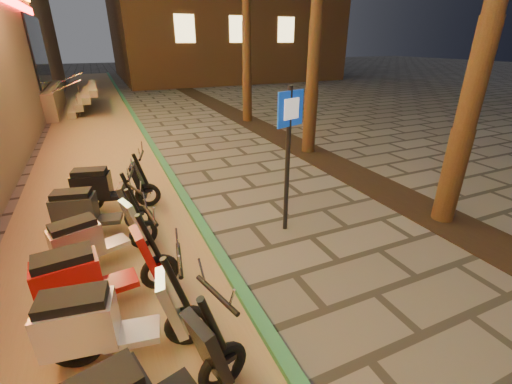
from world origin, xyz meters
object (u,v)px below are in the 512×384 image
pedestrian_sign (289,142)px  scooter_8 (91,210)px  scooter_6 (92,275)px  scooter_5 (107,322)px  scooter_9 (106,187)px  scooter_7 (94,238)px

pedestrian_sign → scooter_8: bearing=141.9°
scooter_6 → scooter_8: scooter_6 is taller
pedestrian_sign → scooter_6: size_ratio=1.48×
scooter_5 → scooter_9: (0.16, 4.01, -0.02)m
pedestrian_sign → scooter_5: 3.81m
scooter_6 → scooter_7: (0.03, 1.04, -0.04)m
pedestrian_sign → scooter_9: 3.93m
scooter_7 → scooter_9: size_ratio=0.95×
pedestrian_sign → scooter_8: size_ratio=1.57×
scooter_8 → scooter_9: 1.05m
pedestrian_sign → scooter_5: bearing=-168.3°
scooter_6 → scooter_9: (0.29, 3.09, -0.02)m
scooter_7 → scooter_6: bearing=-109.6°
scooter_6 → scooter_9: bearing=78.8°
pedestrian_sign → scooter_5: size_ratio=1.48×
scooter_7 → scooter_8: scooter_8 is taller
pedestrian_sign → scooter_8: pedestrian_sign is taller
scooter_7 → scooter_8: bearing=74.4°
scooter_5 → scooter_6: bearing=107.3°
scooter_8 → scooter_6: bearing=-77.0°
scooter_6 → scooter_7: bearing=82.5°
scooter_6 → scooter_9: 3.10m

